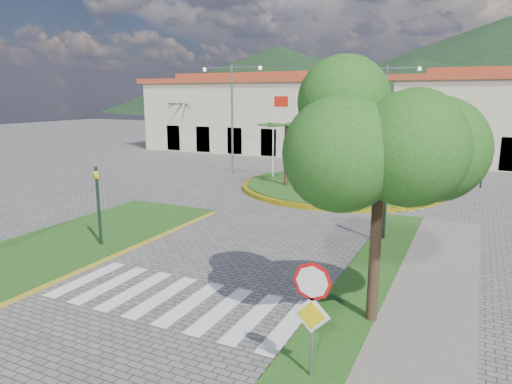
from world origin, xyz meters
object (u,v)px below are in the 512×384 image
at_px(car_dark_b, 465,156).
at_px(car_dark_a, 343,151).
at_px(roundabout_island, 341,185).
at_px(white_van, 327,152).
at_px(deciduous_tree, 382,123).
at_px(stop_sign, 312,303).

bearing_deg(car_dark_b, car_dark_a, 87.53).
relative_size(roundabout_island, car_dark_b, 3.15).
distance_m(white_van, car_dark_a, 1.99).
relative_size(deciduous_tree, car_dark_b, 1.68).
distance_m(white_van, car_dark_b, 11.85).
bearing_deg(white_van, stop_sign, -150.00).
distance_m(deciduous_tree, car_dark_b, 32.22).
distance_m(roundabout_island, deciduous_tree, 18.55).
relative_size(stop_sign, car_dark_a, 0.79).
xyz_separation_m(roundabout_island, deciduous_tree, (5.50, -17.00, 5.00)).
height_order(stop_sign, car_dark_a, stop_sign).
height_order(roundabout_island, car_dark_a, roundabout_island).
distance_m(deciduous_tree, white_van, 32.35).
height_order(deciduous_tree, car_dark_b, deciduous_tree).
xyz_separation_m(white_van, car_dark_a, (1.05, 1.69, -0.03)).
bearing_deg(stop_sign, deciduous_tree, 78.82).
distance_m(stop_sign, deciduous_tree, 4.59).
distance_m(roundabout_island, white_van, 14.18).
bearing_deg(stop_sign, car_dark_b, 87.07).
bearing_deg(white_van, deciduous_tree, -147.42).
height_order(roundabout_island, white_van, roundabout_island).
bearing_deg(car_dark_b, white_van, 95.77).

